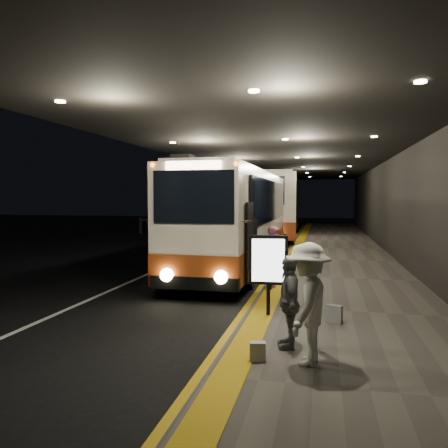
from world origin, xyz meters
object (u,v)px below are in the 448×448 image
(coach_second, at_px, (275,208))
(stanchion_post, at_px, (271,269))
(bag_plain, at_px, (258,352))
(info_sign, at_px, (268,262))
(passenger_boarding, at_px, (275,256))
(passenger_waiting_white, at_px, (308,304))
(coach_main, at_px, (237,223))
(passenger_waiting_grey, at_px, (289,302))
(bag_polka, at_px, (335,314))

(coach_second, distance_m, stanchion_post, 17.36)
(coach_second, xyz_separation_m, bag_plain, (2.16, -22.45, -1.63))
(bag_plain, distance_m, info_sign, 2.83)
(passenger_boarding, relative_size, passenger_waiting_white, 0.93)
(coach_main, bearing_deg, passenger_boarding, -63.73)
(passenger_boarding, bearing_deg, bag_plain, -167.58)
(coach_second, height_order, passenger_waiting_grey, coach_second)
(coach_second, distance_m, passenger_waiting_white, 22.58)
(coach_main, xyz_separation_m, info_sign, (2.02, -6.84, -0.41))
(coach_second, distance_m, bag_plain, 22.61)
(info_sign, bearing_deg, bag_polka, -17.26)
(passenger_waiting_white, distance_m, info_sign, 2.73)
(coach_main, bearing_deg, stanchion_post, -67.08)
(passenger_boarding, distance_m, stanchion_post, 0.59)
(bag_polka, xyz_separation_m, bag_plain, (-1.21, -2.37, -0.03))
(passenger_boarding, bearing_deg, coach_main, 34.65)
(bag_polka, bearing_deg, bag_plain, -116.99)
(passenger_waiting_white, relative_size, passenger_waiting_grey, 1.20)
(passenger_boarding, relative_size, info_sign, 1.00)
(coach_main, relative_size, passenger_waiting_grey, 7.48)
(coach_second, relative_size, bag_polka, 35.73)
(passenger_waiting_grey, bearing_deg, info_sign, -172.85)
(passenger_boarding, height_order, passenger_waiting_grey, passenger_boarding)
(coach_second, bearing_deg, info_sign, -88.11)
(bag_polka, distance_m, bag_plain, 2.66)
(passenger_boarding, xyz_separation_m, stanchion_post, (-0.05, -0.51, -0.28))
(passenger_waiting_grey, height_order, info_sign, info_sign)
(passenger_waiting_white, relative_size, bag_plain, 6.17)
(bag_plain, distance_m, stanchion_post, 5.25)
(stanchion_post, bearing_deg, passenger_waiting_grey, -79.47)
(passenger_waiting_white, xyz_separation_m, stanchion_post, (-1.16, 5.14, -0.34))
(passenger_waiting_white, bearing_deg, stanchion_post, -156.49)
(coach_main, xyz_separation_m, passenger_waiting_grey, (2.60, -8.75, -0.80))
(passenger_waiting_grey, relative_size, bag_polka, 4.24)
(info_sign, height_order, stanchion_post, info_sign)
(passenger_waiting_grey, xyz_separation_m, stanchion_post, (-0.83, 4.48, -0.19))
(passenger_waiting_grey, xyz_separation_m, bag_polka, (0.79, 1.63, -0.59))
(bag_polka, height_order, stanchion_post, stanchion_post)
(passenger_waiting_white, height_order, bag_plain, passenger_waiting_white)
(bag_plain, bearing_deg, passenger_waiting_white, 5.99)
(bag_polka, bearing_deg, passenger_waiting_grey, -115.75)
(coach_main, relative_size, passenger_boarding, 6.74)
(coach_second, relative_size, stanchion_post, 11.22)
(passenger_boarding, bearing_deg, bag_polka, -146.23)
(passenger_waiting_white, distance_m, stanchion_post, 5.28)
(coach_main, bearing_deg, bag_polka, -64.15)
(passenger_waiting_white, relative_size, info_sign, 1.07)
(coach_main, xyz_separation_m, coach_second, (0.02, 12.97, 0.22))
(bag_polka, height_order, bag_plain, bag_polka)
(info_sign, bearing_deg, passenger_waiting_white, -76.28)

